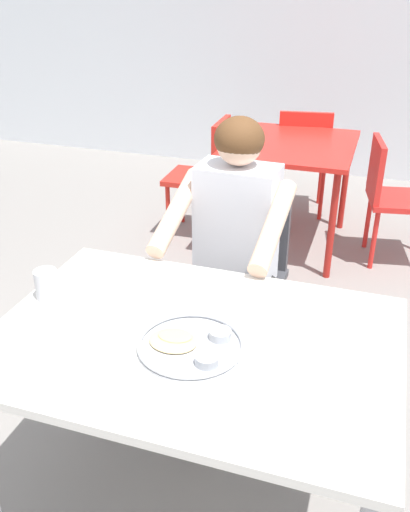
{
  "coord_description": "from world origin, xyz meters",
  "views": [
    {
      "loc": [
        0.51,
        -1.32,
        1.76
      ],
      "look_at": [
        -0.01,
        0.24,
        0.9
      ],
      "focal_mm": 38.74,
      "sensor_mm": 36.0,
      "label": 1
    }
  ],
  "objects_px": {
    "drinking_cup": "(46,284)",
    "chair_red_right": "(392,192)",
    "chair_foreground": "(244,264)",
    "chair_red_left": "(206,170)",
    "thali_tray": "(192,344)",
    "table_background_red": "(290,155)",
    "table_foreground": "(193,355)",
    "chair_red_far": "(303,153)",
    "diner_foreground": "(230,240)"
  },
  "relations": [
    {
      "from": "table_background_red",
      "to": "drinking_cup",
      "type": "bearing_deg",
      "value": -101.25
    },
    {
      "from": "table_background_red",
      "to": "chair_red_right",
      "type": "height_order",
      "value": "chair_red_right"
    },
    {
      "from": "diner_foreground",
      "to": "chair_red_far",
      "type": "height_order",
      "value": "diner_foreground"
    },
    {
      "from": "drinking_cup",
      "to": "thali_tray",
      "type": "bearing_deg",
      "value": -11.2
    },
    {
      "from": "thali_tray",
      "to": "diner_foreground",
      "type": "height_order",
      "value": "diner_foreground"
    },
    {
      "from": "drinking_cup",
      "to": "table_background_red",
      "type": "relative_size",
      "value": 0.12
    },
    {
      "from": "chair_red_left",
      "to": "chair_foreground",
      "type": "bearing_deg",
      "value": -64.77
    },
    {
      "from": "chair_foreground",
      "to": "chair_red_far",
      "type": "distance_m",
      "value": 1.9
    },
    {
      "from": "thali_tray",
      "to": "chair_foreground",
      "type": "distance_m",
      "value": 1.02
    },
    {
      "from": "table_foreground",
      "to": "drinking_cup",
      "type": "height_order",
      "value": "drinking_cup"
    },
    {
      "from": "thali_tray",
      "to": "chair_red_far",
      "type": "height_order",
      "value": "chair_red_far"
    },
    {
      "from": "table_foreground",
      "to": "chair_red_right",
      "type": "distance_m",
      "value": 2.32
    },
    {
      "from": "drinking_cup",
      "to": "chair_red_right",
      "type": "bearing_deg",
      "value": 62.91
    },
    {
      "from": "table_background_red",
      "to": "diner_foreground",
      "type": "bearing_deg",
      "value": -89.09
    },
    {
      "from": "table_background_red",
      "to": "thali_tray",
      "type": "bearing_deg",
      "value": -86.93
    },
    {
      "from": "chair_red_right",
      "to": "chair_red_far",
      "type": "relative_size",
      "value": 0.97
    },
    {
      "from": "table_foreground",
      "to": "diner_foreground",
      "type": "relative_size",
      "value": 1.01
    },
    {
      "from": "drinking_cup",
      "to": "diner_foreground",
      "type": "relative_size",
      "value": 0.09
    },
    {
      "from": "table_foreground",
      "to": "thali_tray",
      "type": "bearing_deg",
      "value": -75.07
    },
    {
      "from": "diner_foreground",
      "to": "thali_tray",
      "type": "bearing_deg",
      "value": -82.6
    },
    {
      "from": "thali_tray",
      "to": "chair_red_left",
      "type": "bearing_deg",
      "value": 107.11
    },
    {
      "from": "chair_red_far",
      "to": "table_foreground",
      "type": "bearing_deg",
      "value": -87.91
    },
    {
      "from": "chair_foreground",
      "to": "chair_red_far",
      "type": "height_order",
      "value": "chair_foreground"
    },
    {
      "from": "thali_tray",
      "to": "chair_red_left",
      "type": "distance_m",
      "value": 2.42
    },
    {
      "from": "drinking_cup",
      "to": "chair_red_right",
      "type": "height_order",
      "value": "drinking_cup"
    },
    {
      "from": "chair_red_left",
      "to": "diner_foreground",
      "type": "bearing_deg",
      "value": -68.34
    },
    {
      "from": "drinking_cup",
      "to": "chair_red_far",
      "type": "height_order",
      "value": "drinking_cup"
    },
    {
      "from": "table_foreground",
      "to": "chair_red_right",
      "type": "height_order",
      "value": "chair_red_right"
    },
    {
      "from": "diner_foreground",
      "to": "chair_red_left",
      "type": "xyz_separation_m",
      "value": [
        -0.61,
        1.53,
        -0.25
      ]
    },
    {
      "from": "chair_foreground",
      "to": "chair_red_left",
      "type": "distance_m",
      "value": 1.45
    },
    {
      "from": "diner_foreground",
      "to": "table_background_red",
      "type": "distance_m",
      "value": 1.55
    },
    {
      "from": "diner_foreground",
      "to": "chair_red_far",
      "type": "bearing_deg",
      "value": 90.49
    },
    {
      "from": "table_foreground",
      "to": "chair_foreground",
      "type": "xyz_separation_m",
      "value": [
        -0.08,
        0.94,
        -0.17
      ]
    },
    {
      "from": "drinking_cup",
      "to": "chair_red_right",
      "type": "relative_size",
      "value": 0.13
    },
    {
      "from": "thali_tray",
      "to": "table_foreground",
      "type": "bearing_deg",
      "value": 104.93
    },
    {
      "from": "thali_tray",
      "to": "chair_red_far",
      "type": "xyz_separation_m",
      "value": [
        -0.12,
        2.89,
        -0.27
      ]
    },
    {
      "from": "drinking_cup",
      "to": "table_background_red",
      "type": "bearing_deg",
      "value": 78.75
    },
    {
      "from": "chair_foreground",
      "to": "chair_red_far",
      "type": "xyz_separation_m",
      "value": [
        -0.03,
        1.9,
        -0.02
      ]
    },
    {
      "from": "table_foreground",
      "to": "drinking_cup",
      "type": "distance_m",
      "value": 0.57
    },
    {
      "from": "drinking_cup",
      "to": "chair_red_right",
      "type": "distance_m",
      "value": 2.48
    },
    {
      "from": "thali_tray",
      "to": "chair_red_left",
      "type": "height_order",
      "value": "chair_red_left"
    },
    {
      "from": "diner_foreground",
      "to": "chair_red_right",
      "type": "bearing_deg",
      "value": 66.86
    },
    {
      "from": "chair_red_right",
      "to": "table_foreground",
      "type": "bearing_deg",
      "value": -104.24
    },
    {
      "from": "chair_foreground",
      "to": "diner_foreground",
      "type": "relative_size",
      "value": 0.72
    },
    {
      "from": "table_foreground",
      "to": "chair_red_left",
      "type": "height_order",
      "value": "chair_red_left"
    },
    {
      "from": "thali_tray",
      "to": "chair_red_right",
      "type": "height_order",
      "value": "chair_red_right"
    },
    {
      "from": "diner_foreground",
      "to": "table_background_red",
      "type": "xyz_separation_m",
      "value": [
        -0.02,
        1.55,
        -0.09
      ]
    },
    {
      "from": "chair_red_right",
      "to": "chair_red_far",
      "type": "xyz_separation_m",
      "value": [
        -0.67,
        0.59,
        0.02
      ]
    },
    {
      "from": "drinking_cup",
      "to": "table_background_red",
      "type": "height_order",
      "value": "drinking_cup"
    },
    {
      "from": "table_foreground",
      "to": "chair_red_right",
      "type": "relative_size",
      "value": 1.54
    }
  ]
}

